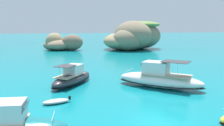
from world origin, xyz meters
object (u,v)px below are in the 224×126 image
at_px(islet_large, 133,36).
at_px(islet_small, 61,43).
at_px(motorboat_white, 159,79).
at_px(motorboat_charcoal, 72,78).
at_px(dinghy_tender, 56,101).

relative_size(islet_large, islet_small, 1.63).
height_order(islet_small, motorboat_white, islet_small).
distance_m(islet_large, motorboat_white, 47.22).
relative_size(motorboat_white, motorboat_charcoal, 1.21).
bearing_deg(motorboat_charcoal, islet_large, 65.51).
bearing_deg(islet_large, motorboat_charcoal, -114.49).
xyz_separation_m(islet_large, motorboat_charcoal, (-19.52, -42.84, -3.13)).
relative_size(islet_small, dinghy_tender, 4.44).
xyz_separation_m(islet_large, islet_small, (-21.92, 1.99, -2.05)).
xyz_separation_m(motorboat_white, dinghy_tender, (-12.21, -4.22, -0.84)).
bearing_deg(dinghy_tender, motorboat_white, 19.05).
distance_m(islet_large, dinghy_tender, 54.89).
bearing_deg(islet_large, dinghy_tender, -112.83).
distance_m(motorboat_white, motorboat_charcoal, 11.02).
distance_m(motorboat_charcoal, dinghy_tender, 7.85).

